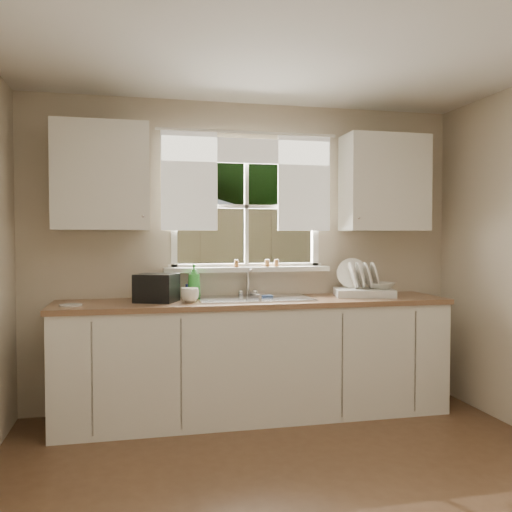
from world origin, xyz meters
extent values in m
cube|color=beige|center=(0.00, 2.00, 0.57)|extent=(3.60, 0.02, 1.15)
cube|color=beige|center=(0.00, 2.00, 2.33)|extent=(3.60, 0.02, 0.35)
cube|color=beige|center=(-1.20, 2.00, 1.65)|extent=(1.20, 0.02, 1.00)
cube|color=beige|center=(1.20, 2.00, 1.65)|extent=(1.20, 0.02, 1.00)
cube|color=white|center=(0.00, 2.02, 1.15)|extent=(1.30, 0.06, 0.05)
cube|color=white|center=(0.00, 2.02, 2.15)|extent=(1.30, 0.06, 0.05)
cube|color=white|center=(-0.60, 2.02, 1.65)|extent=(0.05, 0.06, 1.05)
cube|color=white|center=(0.60, 2.02, 1.65)|extent=(0.05, 0.06, 1.05)
cube|color=white|center=(0.00, 2.02, 1.65)|extent=(0.03, 0.04, 1.00)
cube|color=white|center=(0.00, 2.02, 1.65)|extent=(1.20, 0.04, 0.03)
cube|color=white|center=(0.00, 1.96, 1.13)|extent=(1.38, 0.14, 0.04)
cylinder|color=white|center=(0.00, 1.94, 2.25)|extent=(1.50, 0.02, 0.02)
cube|color=white|center=(-0.48, 1.95, 1.85)|extent=(0.45, 0.02, 0.80)
cube|color=white|center=(0.48, 1.95, 1.85)|extent=(0.45, 0.02, 0.80)
cube|color=white|center=(0.00, 1.95, 2.10)|extent=(1.40, 0.02, 0.20)
cube|color=white|center=(0.00, 1.68, 0.43)|extent=(3.00, 0.62, 0.87)
cube|color=#896244|center=(0.00, 1.68, 0.89)|extent=(3.04, 0.65, 0.04)
cube|color=white|center=(-1.15, 1.82, 1.85)|extent=(0.70, 0.33, 0.80)
cube|color=white|center=(1.15, 1.82, 1.85)|extent=(0.70, 0.33, 0.80)
cube|color=beige|center=(0.88, 1.99, 1.08)|extent=(0.08, 0.01, 0.12)
cylinder|color=brown|center=(0.24, 1.94, 1.18)|extent=(0.04, 0.04, 0.06)
cylinder|color=brown|center=(-0.10, 1.94, 1.18)|extent=(0.04, 0.04, 0.06)
cylinder|color=brown|center=(0.16, 1.94, 1.18)|extent=(0.04, 0.04, 0.06)
cube|color=#335421|center=(0.00, 7.00, -0.02)|extent=(20.00, 10.00, 0.02)
cube|color=#967B53|center=(0.00, 5.00, 0.90)|extent=(8.00, 0.10, 1.80)
cube|color=maroon|center=(-1.20, 8.50, 1.10)|extent=(3.00, 3.00, 2.20)
cube|color=black|center=(-1.20, 8.50, 2.35)|extent=(3.20, 3.20, 0.30)
cylinder|color=#423021|center=(1.40, 8.00, 1.60)|extent=(0.36, 0.36, 3.20)
sphere|color=#214716|center=(1.40, 8.00, 4.00)|extent=(4.00, 4.00, 4.00)
sphere|color=#214716|center=(0.30, 9.50, 4.50)|extent=(3.20, 3.20, 3.20)
cube|color=#B7B7BC|center=(0.00, 1.71, 0.83)|extent=(0.84, 0.46, 0.18)
cube|color=#B7B7BC|center=(0.00, 1.71, 0.92)|extent=(0.88, 0.50, 0.01)
cube|color=#B7B7BC|center=(0.00, 1.71, 0.89)|extent=(0.02, 0.41, 0.14)
cylinder|color=silver|center=(0.00, 1.96, 1.02)|extent=(0.03, 0.03, 0.22)
cylinder|color=silver|center=(0.00, 1.88, 1.13)|extent=(0.02, 0.18, 0.02)
sphere|color=silver|center=(-0.06, 1.96, 0.94)|extent=(0.05, 0.05, 0.05)
sphere|color=silver|center=(0.06, 1.96, 0.94)|extent=(0.05, 0.05, 0.05)
cube|color=white|center=(0.92, 1.72, 0.94)|extent=(0.54, 0.45, 0.06)
cylinder|color=white|center=(0.87, 1.84, 1.09)|extent=(0.27, 0.14, 0.25)
cylinder|color=white|center=(0.84, 1.74, 1.08)|extent=(0.12, 0.23, 0.22)
cylinder|color=white|center=(0.89, 1.73, 1.08)|extent=(0.12, 0.23, 0.22)
cylinder|color=white|center=(0.95, 1.71, 1.08)|extent=(0.12, 0.23, 0.22)
cylinder|color=white|center=(1.01, 1.70, 1.08)|extent=(0.12, 0.23, 0.22)
imported|color=silver|center=(1.05, 1.68, 1.00)|extent=(0.28, 0.28, 0.05)
imported|color=green|center=(-0.46, 1.82, 1.05)|extent=(0.12, 0.12, 0.28)
imported|color=blue|center=(-0.48, 1.89, 0.99)|extent=(0.08, 0.08, 0.16)
imported|color=beige|center=(-0.77, 1.86, 1.01)|extent=(0.20, 0.20, 0.19)
cylinder|color=beige|center=(-1.35, 1.58, 0.92)|extent=(0.16, 0.16, 0.01)
imported|color=white|center=(-0.51, 1.61, 0.96)|extent=(0.14, 0.14, 0.11)
cube|color=black|center=(-0.75, 1.69, 1.02)|extent=(0.36, 0.34, 0.21)
camera|label=1|loc=(-0.91, -2.41, 1.40)|focal=38.00mm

